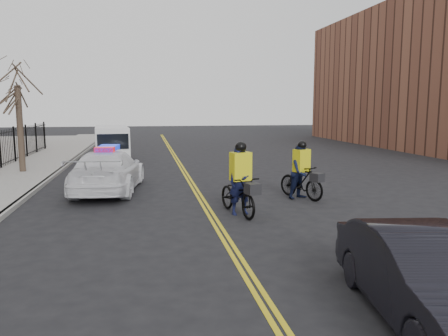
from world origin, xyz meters
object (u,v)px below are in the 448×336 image
(police_cruiser, at_px, (108,171))
(dark_sedan, at_px, (425,277))
(cyclist_near, at_px, (241,189))
(cyclist_far, at_px, (301,176))
(cargo_van, at_px, (112,145))

(police_cruiser, bearing_deg, dark_sedan, 122.24)
(cyclist_near, relative_size, cyclist_far, 1.14)
(cyclist_far, bearing_deg, police_cruiser, 133.40)
(dark_sedan, distance_m, cyclist_far, 8.79)
(police_cruiser, relative_size, cargo_van, 1.12)
(cargo_van, distance_m, cyclist_near, 13.98)
(dark_sedan, height_order, cargo_van, cargo_van)
(cargo_van, bearing_deg, cyclist_far, -63.44)
(police_cruiser, xyz_separation_m, cyclist_near, (4.15, -4.29, -0.03))
(cargo_van, height_order, cyclist_far, cargo_van)
(cyclist_near, bearing_deg, cargo_van, 95.83)
(dark_sedan, bearing_deg, police_cruiser, 123.88)
(cargo_van, bearing_deg, police_cruiser, -92.59)
(police_cruiser, xyz_separation_m, dark_sedan, (5.43, -11.19, -0.10))
(police_cruiser, relative_size, dark_sedan, 1.33)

